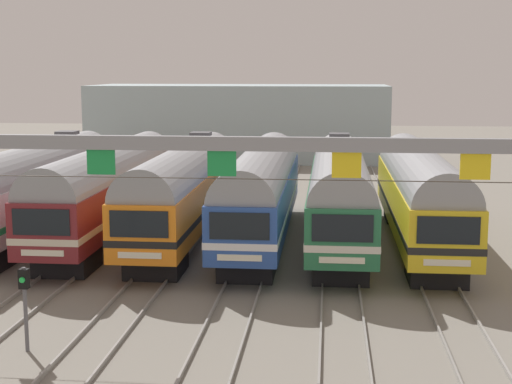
# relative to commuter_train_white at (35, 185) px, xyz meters

# --- Properties ---
(ground_plane) EXTENTS (160.00, 160.00, 0.00)m
(ground_plane) POSITION_rel_commuter_train_white_xyz_m (9.64, 0.00, -2.69)
(ground_plane) COLOR gray
(track_bed) EXTENTS (20.78, 70.00, 0.15)m
(track_bed) POSITION_rel_commuter_train_white_xyz_m (9.64, 17.00, -2.61)
(track_bed) COLOR gray
(track_bed) RESTS_ON ground
(commuter_train_white) EXTENTS (2.88, 18.06, 5.05)m
(commuter_train_white) POSITION_rel_commuter_train_white_xyz_m (0.00, 0.00, 0.00)
(commuter_train_white) COLOR white
(commuter_train_white) RESTS_ON ground
(commuter_train_maroon) EXTENTS (2.88, 18.06, 4.77)m
(commuter_train_maroon) POSITION_rel_commuter_train_white_xyz_m (3.85, -0.00, -0.00)
(commuter_train_maroon) COLOR maroon
(commuter_train_maroon) RESTS_ON ground
(commuter_train_orange) EXTENTS (2.88, 18.06, 5.05)m
(commuter_train_orange) POSITION_rel_commuter_train_white_xyz_m (7.71, 0.00, 0.00)
(commuter_train_orange) COLOR orange
(commuter_train_orange) RESTS_ON ground
(commuter_train_blue) EXTENTS (2.88, 18.06, 4.77)m
(commuter_train_blue) POSITION_rel_commuter_train_white_xyz_m (11.56, -0.00, -0.00)
(commuter_train_blue) COLOR #284C9E
(commuter_train_blue) RESTS_ON ground
(commuter_train_green) EXTENTS (2.88, 18.06, 5.05)m
(commuter_train_green) POSITION_rel_commuter_train_white_xyz_m (15.42, 0.00, 0.00)
(commuter_train_green) COLOR #236B42
(commuter_train_green) RESTS_ON ground
(commuter_train_yellow) EXTENTS (2.88, 18.06, 4.77)m
(commuter_train_yellow) POSITION_rel_commuter_train_white_xyz_m (19.27, -0.00, -0.00)
(commuter_train_yellow) COLOR gold
(commuter_train_yellow) RESTS_ON ground
(catenary_gantry) EXTENTS (24.51, 0.44, 6.97)m
(catenary_gantry) POSITION_rel_commuter_train_white_xyz_m (9.64, -13.50, 2.63)
(catenary_gantry) COLOR gray
(catenary_gantry) RESTS_ON ground
(yard_signal_mast) EXTENTS (0.28, 0.35, 2.64)m
(yard_signal_mast) POSITION_rel_commuter_train_white_xyz_m (5.78, -15.37, -0.84)
(yard_signal_mast) COLOR #59595E
(yard_signal_mast) RESTS_ON ground
(maintenance_building) EXTENTS (27.84, 10.00, 7.04)m
(maintenance_building) POSITION_rel_commuter_train_white_xyz_m (6.33, 35.31, 0.83)
(maintenance_building) COLOR #9EB2B7
(maintenance_building) RESTS_ON ground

